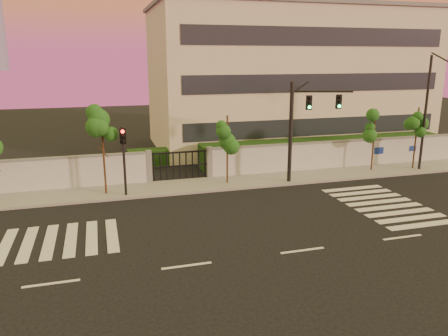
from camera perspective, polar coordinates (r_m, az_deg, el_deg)
The scene contains 13 objects.
ground at distance 19.14m, azimuth 10.20°, elevation -10.57°, with size 120.00×120.00×0.00m, color black.
sidewalk at distance 28.28m, azimuth 0.81°, elevation -1.91°, with size 60.00×3.00×0.15m, color gray.
perimeter_wall at distance 29.44m, azimuth 0.15°, elevation 0.75°, with size 60.00×0.36×2.20m.
hedge_row at distance 32.35m, azimuth 0.59°, elevation 1.53°, with size 41.00×4.25×1.80m.
institutional_building at distance 41.15m, azimuth 8.32°, elevation 11.63°, with size 24.40×12.40×12.25m.
road_markings at distance 21.76m, azimuth 2.02°, elevation -7.17°, with size 57.00×7.62×0.02m.
street_tree_c at distance 25.98m, azimuth -15.60°, elevation 4.64°, with size 1.51×1.20×5.23m.
street_tree_d at distance 27.29m, azimuth 0.47°, elevation 4.42°, with size 1.37×1.09×4.47m.
street_tree_e at distance 32.36m, azimuth 19.11°, elevation 5.23°, with size 1.43×1.14×4.49m.
street_tree_f at distance 34.03m, azimuth 23.93°, elevation 5.24°, with size 1.40×1.11×4.52m.
traffic_signal_main at distance 28.17m, azimuth 10.29°, elevation 6.21°, with size 4.05×1.36×6.51m.
traffic_signal_secondary at distance 25.54m, azimuth -12.96°, elevation 1.94°, with size 0.33×0.33×4.20m.
streetlight_east at distance 33.59m, azimuth 25.07°, elevation 7.19°, with size 0.51×2.04×8.49m.
Camera 1 is at (-7.97, -15.46, 7.98)m, focal length 35.00 mm.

